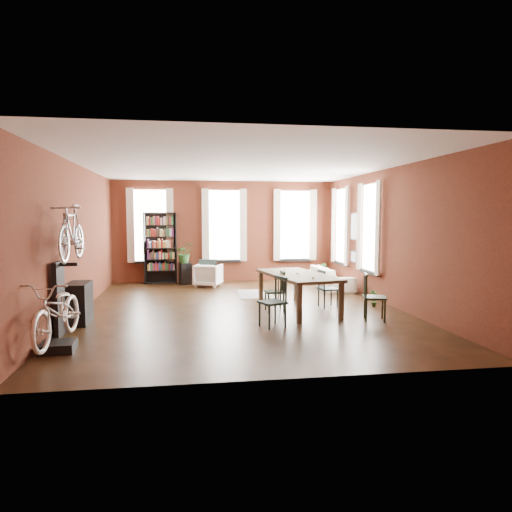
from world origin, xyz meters
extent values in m
plane|color=black|center=(0.00, 0.00, 0.00)|extent=(9.00, 9.00, 0.00)
cube|color=silver|center=(0.00, 0.00, 3.20)|extent=(7.00, 9.00, 0.04)
cube|color=#4B1D12|center=(0.00, 4.50, 1.60)|extent=(7.00, 0.04, 3.20)
cube|color=#4B1D12|center=(0.00, -4.50, 1.60)|extent=(7.00, 0.04, 3.20)
cube|color=#4B1D12|center=(-3.50, 0.00, 1.60)|extent=(0.04, 9.00, 3.20)
cube|color=#4B1D12|center=(3.50, 0.00, 1.60)|extent=(0.04, 9.00, 3.20)
cube|color=white|center=(-2.30, 4.47, 1.80)|extent=(1.00, 0.04, 2.20)
cube|color=beige|center=(-2.30, 4.40, 1.80)|extent=(1.40, 0.06, 2.30)
cube|color=white|center=(0.00, 4.47, 1.80)|extent=(1.00, 0.04, 2.20)
cube|color=beige|center=(0.00, 4.40, 1.80)|extent=(1.40, 0.06, 2.30)
cube|color=white|center=(2.30, 4.47, 1.80)|extent=(1.00, 0.04, 2.20)
cube|color=beige|center=(2.30, 4.40, 1.80)|extent=(1.40, 0.06, 2.30)
cube|color=white|center=(3.47, 1.00, 1.80)|extent=(0.04, 1.00, 2.20)
cube|color=beige|center=(3.40, 1.00, 1.80)|extent=(0.06, 1.40, 2.30)
cube|color=white|center=(3.47, 3.20, 1.80)|extent=(0.04, 1.00, 2.20)
cube|color=beige|center=(3.40, 3.20, 1.80)|extent=(0.06, 1.40, 2.30)
cube|color=black|center=(3.46, 2.10, 1.80)|extent=(0.04, 0.55, 0.75)
cube|color=black|center=(3.46, 2.10, 0.95)|extent=(0.04, 0.45, 0.35)
cube|color=brown|center=(1.22, -0.38, 0.41)|extent=(1.51, 2.57, 0.82)
cube|color=#183432|center=(0.40, -1.74, 0.47)|extent=(0.57, 0.57, 0.94)
cube|color=#1E301C|center=(0.70, -0.39, 0.45)|extent=(0.42, 0.42, 0.89)
cube|color=black|center=(2.52, -1.54, 0.47)|extent=(0.54, 0.54, 0.94)
cube|color=#193438|center=(2.01, -0.08, 0.43)|extent=(0.44, 0.44, 0.85)
cube|color=black|center=(-2.00, 4.30, 1.10)|extent=(1.00, 0.32, 2.20)
imported|color=white|center=(-0.57, 3.42, 0.37)|extent=(0.91, 0.88, 0.74)
imported|color=beige|center=(2.95, 2.60, 0.41)|extent=(0.61, 2.08, 0.81)
cube|color=black|center=(0.62, 1.88, 0.01)|extent=(0.95, 1.47, 0.01)
cube|color=black|center=(-3.18, -2.79, 0.07)|extent=(0.52, 0.52, 0.14)
cube|color=black|center=(-3.40, -1.80, 0.65)|extent=(0.16, 0.60, 1.30)
cube|color=black|center=(-3.28, -0.90, 0.40)|extent=(0.40, 0.80, 0.80)
cube|color=black|center=(-1.25, 3.96, 0.33)|extent=(0.41, 0.41, 0.66)
imported|color=#316327|center=(3.03, 3.83, 0.14)|extent=(0.44, 0.66, 0.27)
imported|color=#2F6127|center=(3.07, -0.20, 0.07)|extent=(0.25, 0.41, 0.14)
imported|color=silver|center=(-3.15, -2.80, 1.08)|extent=(0.73, 1.03, 1.86)
imported|color=#A5A8AD|center=(-3.15, -1.80, 2.13)|extent=(0.47, 1.00, 1.66)
imported|color=#255622|center=(-1.26, 3.94, 0.90)|extent=(0.65, 0.70, 0.48)
camera|label=1|loc=(-1.17, -10.07, 2.09)|focal=32.00mm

